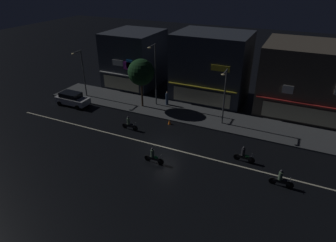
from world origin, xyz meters
The scene contains 17 objects.
ground_plane centered at (0.00, 0.00, 0.00)m, with size 140.00×140.00×0.00m, color black.
lane_divider_stripe centered at (0.00, 0.00, 0.01)m, with size 36.96×0.16×0.01m, color beige.
sidewalk_far centered at (0.00, 7.80, 0.07)m, with size 38.91×5.11×0.14m, color #424447.
storefront_left_block centered at (0.00, 13.98, 4.24)m, with size 9.14×7.41×8.49m.
storefront_center_block centered at (11.67, 14.82, 3.99)m, with size 10.79×9.10×8.00m.
storefront_right_block centered at (-11.67, 14.25, 3.84)m, with size 7.04×7.96×7.69m.
streetlamp_west centered at (-15.11, 6.78, 3.86)m, with size 0.44×1.64×6.19m.
streetlamp_mid centered at (-5.25, 8.24, 4.60)m, with size 0.44×1.64×7.62m.
streetlamp_east centered at (3.69, 6.75, 3.86)m, with size 0.44×1.64×6.20m.
pedestrian_on_sidewalk centered at (-3.98, 8.94, 0.94)m, with size 0.35×0.35×1.73m.
street_tree centered at (-6.57, 7.26, 4.51)m, with size 3.16×3.16×5.96m.
parked_car_near_kerb centered at (-14.87, 4.04, 0.87)m, with size 4.30×1.98×1.67m.
motorcycle_lead centered at (0.17, -2.67, 0.63)m, with size 1.90×0.60×1.52m.
motorcycle_following centered at (10.72, -1.22, 0.63)m, with size 1.90×0.60×1.52m.
motorcycle_opposite_lane centered at (-4.98, 1.64, 0.63)m, with size 1.90×0.60×1.52m.
motorcycle_trailing_far centered at (7.36, 0.89, 0.63)m, with size 1.90×0.60×1.52m.
traffic_cone centered at (-1.60, 4.55, 0.28)m, with size 0.36×0.36×0.55m, color orange.
Camera 1 is at (10.29, -21.36, 15.21)m, focal length 31.01 mm.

